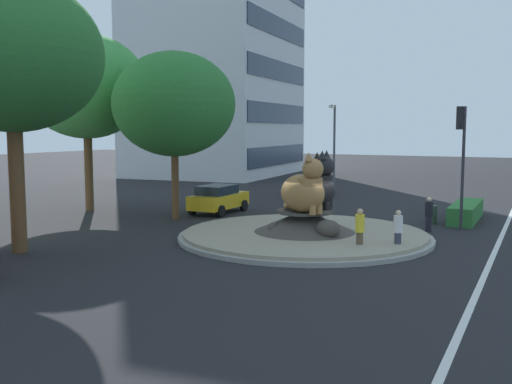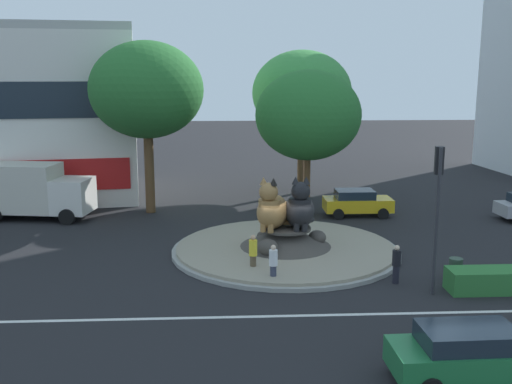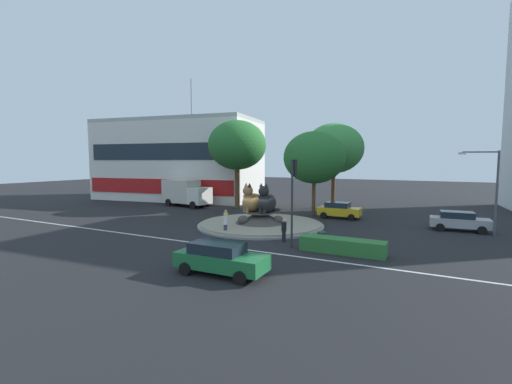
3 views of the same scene
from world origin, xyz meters
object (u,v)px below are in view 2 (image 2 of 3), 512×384
Objects in this scene: pedestrian_black_shirt at (396,263)px; third_tree_left at (308,115)px; cat_statue_black at (300,209)px; pedestrian_yellow_shirt at (253,253)px; cat_statue_tabby at (272,209)px; hatchback_near_shophouse at (473,353)px; sedan_on_far_lane at (357,202)px; second_tree_near_tower at (147,90)px; pedestrian_white_shirt at (273,263)px; broadleaf_tree_behind_island at (302,93)px; delivery_box_truck at (32,190)px; traffic_light_mast at (438,194)px; litter_bin at (455,269)px.

third_tree_left is at bearing 68.98° from pedestrian_black_shirt.
cat_statue_black reaches higher than pedestrian_yellow_shirt.
cat_statue_tabby is 0.55× the size of hatchback_near_shophouse.
pedestrian_black_shirt is at bearing -94.87° from sedan_on_far_lane.
pedestrian_white_shirt is at bearing -63.27° from second_tree_near_tower.
broadleaf_tree_behind_island is at bearing 86.33° from third_tree_left.
sedan_on_far_lane is 19.15m from delivery_box_truck.
delivery_box_truck is at bearing -11.90° from pedestrian_yellow_shirt.
pedestrian_yellow_shirt is (5.75, -11.64, -6.50)m from second_tree_near_tower.
sedan_on_far_lane is (5.93, 11.35, -0.02)m from pedestrian_white_shirt.
delivery_box_truck reaches higher than pedestrian_yellow_shirt.
cat_statue_black is at bearing -97.41° from broadleaf_tree_behind_island.
traffic_light_mast reaches higher than cat_statue_tabby.
cat_statue_black is at bearing 146.53° from litter_bin.
delivery_box_truck reaches higher than pedestrian_black_shirt.
cat_statue_tabby is 1.01× the size of cat_statue_black.
hatchback_near_shophouse is at bearing 148.79° from pedestrian_yellow_shirt.
second_tree_near_tower is at bearing 117.00° from hatchback_near_shophouse.
pedestrian_black_shirt is 1.78× the size of litter_bin.
pedestrian_yellow_shirt is at bearing 171.74° from litter_bin.
third_tree_left is 2.15× the size of sedan_on_far_lane.
sedan_on_far_lane reaches higher than litter_bin.
pedestrian_white_shirt is at bearing 148.57° from pedestrian_yellow_shirt.
traffic_light_mast is 3.53× the size of pedestrian_white_shirt.
cat_statue_tabby is 15.50m from delivery_box_truck.
broadleaf_tree_behind_island is at bearing -75.83° from pedestrian_yellow_shirt.
pedestrian_white_shirt is 12.81m from sedan_on_far_lane.
sedan_on_far_lane is (2.50, -7.06, -6.21)m from broadleaf_tree_behind_island.
second_tree_near_tower reaches higher than hatchback_near_shophouse.
delivery_box_truck is (-12.44, 10.37, 0.83)m from pedestrian_yellow_shirt.
delivery_box_truck is (-19.13, 0.29, 0.89)m from sedan_on_far_lane.
pedestrian_yellow_shirt is at bearing 162.83° from pedestrian_white_shirt.
sedan_on_far_lane is at bearing 98.23° from litter_bin.
cat_statue_tabby is 4.17m from pedestrian_white_shirt.
sedan_on_far_lane is 0.59× the size of delivery_box_truck.
second_tree_near_tower reaches higher than delivery_box_truck.
cat_statue_black reaches higher than hatchback_near_shophouse.
third_tree_left is at bearing -174.51° from cat_statue_tabby.
hatchback_near_shophouse is at bearing -120.68° from pedestrian_black_shirt.
traffic_light_mast is 20.26m from broadleaf_tree_behind_island.
cat_statue_black is 9.15m from third_tree_left.
cat_statue_black is at bearing -18.60° from delivery_box_truck.
sedan_on_far_lane is (5.68, 7.40, -1.33)m from cat_statue_tabby.
broadleaf_tree_behind_island is (3.18, 14.47, 4.88)m from cat_statue_tabby.
traffic_light_mast reaches higher than cat_statue_black.
hatchback_near_shophouse is (-0.12, -7.84, -0.01)m from pedestrian_black_shirt.
traffic_light_mast is at bearing -76.46° from pedestrian_black_shirt.
delivery_box_truck is (-16.62, -6.77, -5.32)m from broadleaf_tree_behind_island.
broadleaf_tree_behind_island reaches higher than pedestrian_yellow_shirt.
broadleaf_tree_behind_island is 6.28m from third_tree_left.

